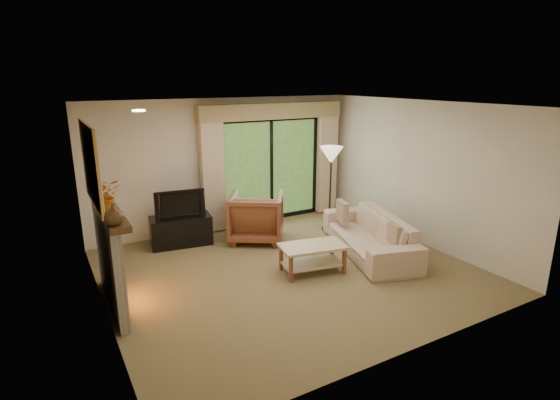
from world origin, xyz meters
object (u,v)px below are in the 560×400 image
media_console (181,231)px  sofa (369,234)px  armchair (256,217)px  coffee_table (312,259)px

media_console → sofa: (2.76, -1.98, 0.07)m
armchair → coffee_table: 1.74m
media_console → coffee_table: 2.61m
media_console → armchair: size_ratio=1.09×
media_console → coffee_table: size_ratio=1.07×
coffee_table → sofa: bearing=19.0°
armchair → coffee_table: (0.12, -1.72, -0.23)m
armchair → sofa: 2.10m
media_console → sofa: size_ratio=0.46×
media_console → coffee_table: (1.44, -2.17, -0.04)m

